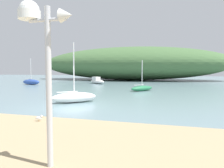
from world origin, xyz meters
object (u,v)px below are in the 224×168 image
mast_structure (39,33)px  sailboat_near_shore (31,82)px  sailboat_far_left (142,88)px  motorboat_east_reach (97,81)px  sailboat_inner_mooring (74,97)px  seagull_upper_strand (39,118)px

mast_structure → sailboat_near_shore: 27.84m
mast_structure → sailboat_far_left: size_ratio=1.08×
motorboat_east_reach → sailboat_far_left: bearing=-47.8°
sailboat_far_left → sailboat_inner_mooring: sailboat_inner_mooring is taller
mast_structure → seagull_upper_strand: bearing=125.7°
motorboat_east_reach → sailboat_inner_mooring: size_ratio=0.87×
motorboat_east_reach → sailboat_near_shore: sailboat_near_shore is taller
sailboat_far_left → sailboat_near_shore: bearing=164.8°
sailboat_inner_mooring → seagull_upper_strand: size_ratio=11.48×
motorboat_east_reach → seagull_upper_strand: bearing=-75.2°
seagull_upper_strand → motorboat_east_reach: bearing=104.8°
seagull_upper_strand → sailboat_far_left: bearing=82.4°
sailboat_far_left → motorboat_east_reach: bearing=132.2°
motorboat_east_reach → seagull_upper_strand: motorboat_east_reach is taller
sailboat_inner_mooring → motorboat_east_reach: bearing=105.3°
mast_structure → sailboat_inner_mooring: 9.94m
motorboat_east_reach → sailboat_inner_mooring: sailboat_inner_mooring is taller
mast_structure → sailboat_inner_mooring: (-3.62, 8.90, -2.55)m
sailboat_far_left → seagull_upper_strand: 14.53m
motorboat_east_reach → sailboat_inner_mooring: (4.82, -17.60, -0.06)m
sailboat_far_left → sailboat_near_shore: 17.03m
mast_structure → motorboat_east_reach: size_ratio=0.99×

